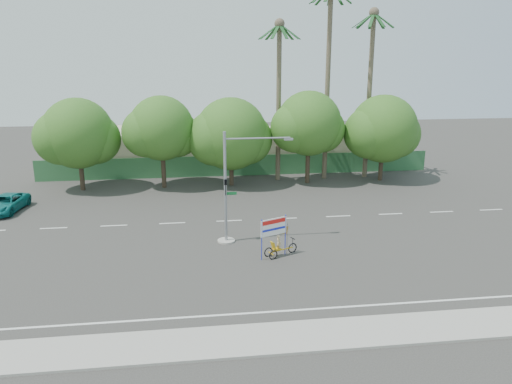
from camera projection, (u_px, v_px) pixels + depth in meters
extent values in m
plane|color=#33302D|center=(276.00, 265.00, 28.06)|extent=(120.00, 120.00, 0.00)
cube|color=gray|center=(306.00, 336.00, 20.88)|extent=(50.00, 2.40, 0.12)
cube|color=#336B3D|center=(239.00, 166.00, 48.33)|extent=(38.00, 0.08, 2.00)
cube|color=#BFB698|center=(137.00, 149.00, 51.11)|extent=(12.00, 8.00, 4.00)
cube|color=#BFB698|center=(309.00, 147.00, 53.42)|extent=(14.00, 8.00, 3.60)
cylinder|color=#473828|center=(81.00, 170.00, 43.04)|extent=(0.40, 0.40, 3.52)
sphere|color=#1E5619|center=(78.00, 133.00, 42.18)|extent=(6.00, 6.00, 6.00)
sphere|color=#1E5619|center=(95.00, 139.00, 42.78)|extent=(4.32, 4.32, 4.32)
sphere|color=#1E5619|center=(61.00, 138.00, 41.86)|extent=(4.56, 4.56, 4.56)
cylinder|color=#473828|center=(163.00, 167.00, 43.88)|extent=(0.40, 0.40, 3.74)
sphere|color=#1E5619|center=(161.00, 128.00, 42.97)|extent=(5.60, 5.60, 5.60)
sphere|color=#1E5619|center=(177.00, 134.00, 43.57)|extent=(4.03, 4.03, 4.03)
sphere|color=#1E5619|center=(147.00, 133.00, 42.66)|extent=(4.26, 4.26, 4.26)
cylinder|color=#473828|center=(231.00, 167.00, 44.69)|extent=(0.40, 0.40, 3.30)
sphere|color=#1E5619|center=(231.00, 134.00, 43.89)|extent=(6.40, 6.40, 6.40)
sphere|color=#1E5619|center=(247.00, 139.00, 44.49)|extent=(4.61, 4.61, 4.61)
sphere|color=#1E5619|center=(215.00, 138.00, 43.55)|extent=(4.86, 4.86, 4.86)
cylinder|color=#473828|center=(308.00, 162.00, 45.49)|extent=(0.40, 0.40, 3.87)
sphere|color=#1E5619|center=(309.00, 123.00, 44.54)|extent=(5.80, 5.80, 5.80)
sphere|color=#1E5619|center=(322.00, 129.00, 45.16)|extent=(4.18, 4.18, 4.18)
sphere|color=#1E5619|center=(295.00, 128.00, 44.24)|extent=(4.41, 4.41, 4.41)
cylinder|color=#473828|center=(381.00, 162.00, 46.42)|extent=(0.40, 0.40, 3.43)
sphere|color=#1E5619|center=(383.00, 129.00, 45.58)|extent=(6.20, 6.20, 6.20)
sphere|color=#1E5619|center=(396.00, 134.00, 46.19)|extent=(4.46, 4.46, 4.46)
sphere|color=#1E5619|center=(369.00, 133.00, 45.25)|extent=(4.71, 4.71, 4.71)
cylinder|color=#70604C|center=(327.00, 87.00, 45.41)|extent=(0.44, 0.44, 17.00)
cylinder|color=#70604C|center=(369.00, 98.00, 46.18)|extent=(0.44, 0.44, 15.00)
sphere|color=#70604C|center=(374.00, 12.00, 44.17)|extent=(0.90, 0.90, 0.90)
cube|color=#1C4C21|center=(384.00, 20.00, 44.46)|extent=(1.91, 0.28, 1.36)
cube|color=#1C4C21|center=(379.00, 21.00, 45.01)|extent=(1.65, 1.44, 1.36)
cube|color=#1C4C21|center=(372.00, 21.00, 45.25)|extent=(0.61, 1.93, 1.36)
cube|color=#1C4C21|center=(365.00, 21.00, 45.06)|extent=(1.20, 1.80, 1.36)
cube|color=#1C4C21|center=(363.00, 20.00, 44.54)|extent=(1.89, 0.92, 1.36)
cube|color=#1C4C21|center=(365.00, 20.00, 43.93)|extent=(1.89, 0.92, 1.36)
cube|color=#1C4C21|center=(372.00, 20.00, 43.51)|extent=(1.20, 1.80, 1.36)
cube|color=#1C4C21|center=(379.00, 20.00, 43.48)|extent=(0.61, 1.93, 1.36)
cube|color=#1C4C21|center=(384.00, 20.00, 43.86)|extent=(1.65, 1.44, 1.36)
cylinder|color=#70604C|center=(279.00, 105.00, 45.25)|extent=(0.44, 0.44, 14.00)
sphere|color=#70604C|center=(280.00, 23.00, 43.37)|extent=(0.90, 0.90, 0.90)
cube|color=#1C4C21|center=(290.00, 31.00, 43.67)|extent=(1.91, 0.28, 1.36)
cube|color=#1C4C21|center=(286.00, 32.00, 44.22)|extent=(1.65, 1.44, 1.36)
cube|color=#1C4C21|center=(279.00, 32.00, 44.46)|extent=(0.61, 1.93, 1.36)
cube|color=#1C4C21|center=(273.00, 32.00, 44.27)|extent=(1.20, 1.80, 1.36)
cube|color=#1C4C21|center=(269.00, 32.00, 43.75)|extent=(1.89, 0.92, 1.36)
cube|color=#1C4C21|center=(270.00, 31.00, 43.13)|extent=(1.89, 0.92, 1.36)
cube|color=#1C4C21|center=(276.00, 31.00, 42.71)|extent=(1.20, 1.80, 1.36)
cube|color=#1C4C21|center=(283.00, 31.00, 42.68)|extent=(0.61, 1.93, 1.36)
cube|color=#1C4C21|center=(289.00, 31.00, 43.06)|extent=(1.65, 1.44, 1.36)
cylinder|color=gray|center=(226.00, 241.00, 31.56)|extent=(1.10, 1.10, 0.10)
cylinder|color=gray|center=(225.00, 188.00, 30.63)|extent=(0.18, 0.18, 7.00)
cylinder|color=gray|center=(258.00, 138.00, 30.06)|extent=(4.00, 0.10, 0.10)
cube|color=gray|center=(288.00, 139.00, 30.33)|extent=(0.55, 0.20, 0.12)
imported|color=black|center=(226.00, 187.00, 30.40)|extent=(0.16, 0.20, 1.00)
cube|color=#14662D|center=(231.00, 193.00, 30.77)|extent=(0.70, 0.04, 0.18)
torus|color=black|center=(292.00, 248.00, 29.78)|extent=(0.59, 0.32, 0.62)
torus|color=black|center=(268.00, 252.00, 29.20)|extent=(0.55, 0.30, 0.58)
torus|color=black|center=(273.00, 255.00, 28.78)|extent=(0.55, 0.30, 0.58)
cube|color=gold|center=(282.00, 250.00, 29.37)|extent=(1.44, 0.69, 0.05)
cube|color=gold|center=(271.00, 253.00, 28.99)|extent=(0.28, 0.52, 0.05)
cube|color=gold|center=(277.00, 249.00, 29.15)|extent=(0.57, 0.54, 0.05)
cube|color=gold|center=(273.00, 246.00, 28.96)|extent=(0.35, 0.43, 0.49)
cylinder|color=black|center=(293.00, 242.00, 29.68)|extent=(0.04, 0.04, 0.50)
cube|color=black|center=(293.00, 238.00, 29.61)|extent=(0.20, 0.39, 0.04)
imported|color=#CCB284|center=(279.00, 243.00, 29.13)|extent=(0.36, 0.42, 0.99)
cylinder|color=#1B29D1|center=(262.00, 240.00, 28.41)|extent=(0.07, 0.07, 2.46)
cylinder|color=#1B29D1|center=(285.00, 235.00, 29.24)|extent=(0.07, 0.07, 2.46)
cube|color=white|center=(274.00, 227.00, 28.65)|extent=(1.60, 0.76, 1.00)
cube|color=red|center=(274.00, 222.00, 28.54)|extent=(1.42, 0.65, 0.24)
cube|color=#1B29D1|center=(274.00, 229.00, 28.66)|extent=(1.42, 0.65, 0.13)
cylinder|color=black|center=(287.00, 239.00, 29.39)|extent=(0.02, 0.02, 1.92)
cube|color=red|center=(283.00, 230.00, 29.06)|extent=(0.74, 0.35, 0.60)
imported|color=#0F6E6C|center=(6.00, 203.00, 37.36)|extent=(2.69, 4.81, 1.27)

